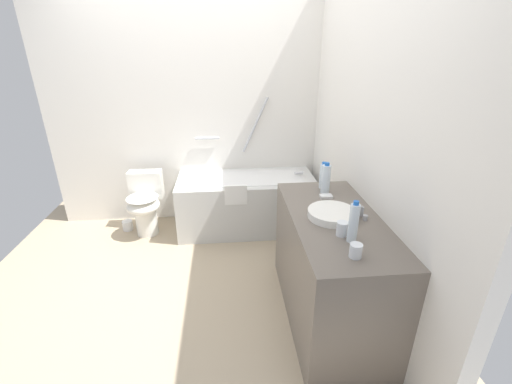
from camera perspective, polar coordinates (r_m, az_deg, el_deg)
ground_plane at (r=3.07m, az=-10.64°, el=-14.64°), size 3.67×3.67×0.00m
wall_back_tiled at (r=3.76m, az=-10.57°, el=14.30°), size 3.07×0.10×2.60m
wall_right_mirror at (r=2.69m, az=18.26°, el=10.01°), size 0.10×2.88×2.60m
bathtub at (r=3.68m, az=-1.64°, el=-1.60°), size 1.46×0.65×1.38m
toilet at (r=3.76m, az=-18.29°, el=-1.85°), size 0.35×0.47×0.67m
vanity_counter at (r=2.53m, az=12.46°, el=-12.49°), size 0.59×1.26×0.83m
sink_basin at (r=2.29m, az=12.79°, el=-3.63°), size 0.33×0.33×0.05m
sink_faucet at (r=2.36m, az=17.33°, el=-3.22°), size 0.10×0.15×0.08m
water_bottle_0 at (r=2.64m, az=11.75°, el=2.23°), size 0.07×0.07×0.24m
water_bottle_1 at (r=2.01m, az=16.20°, el=-5.03°), size 0.06×0.06×0.26m
water_bottle_2 at (r=2.73m, az=11.30°, el=2.69°), size 0.06×0.06×0.22m
drinking_glass_0 at (r=1.91m, az=16.54°, el=-9.50°), size 0.07×0.07×0.08m
drinking_glass_1 at (r=2.09m, az=14.36°, el=-6.04°), size 0.07×0.07×0.09m
soap_dish at (r=2.58m, az=11.78°, el=-0.72°), size 0.09×0.06×0.02m
toilet_paper_roll at (r=4.00m, az=-20.91°, el=-5.29°), size 0.11×0.11×0.11m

